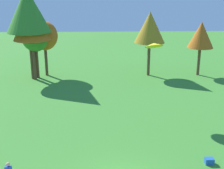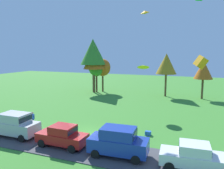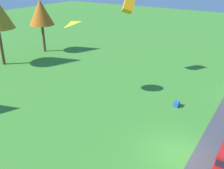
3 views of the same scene
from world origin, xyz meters
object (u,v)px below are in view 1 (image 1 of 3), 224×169
tree_right_of_center (35,37)px  kite_delta_over_trees (154,45)px  tree_far_left (150,28)px  cooler_box (209,161)px  tree_lone_near (28,10)px  tree_left_of_center (44,36)px  tree_center_back (201,35)px  tree_far_right (31,22)px

tree_right_of_center → kite_delta_over_trees: (12.31, -11.54, 1.19)m
tree_far_left → kite_delta_over_trees: bearing=-97.1°
tree_right_of_center → cooler_box: tree_right_of_center is taller
cooler_box → kite_delta_over_trees: size_ratio=0.35×
tree_far_left → cooler_box: size_ratio=14.18×
tree_lone_near → tree_left_of_center: tree_lone_near is taller
tree_center_back → kite_delta_over_trees: bearing=-123.1°
tree_far_right → tree_right_of_center: (0.22, 0.64, -1.89)m
tree_lone_near → tree_far_right: 1.34m
tree_far_right → tree_left_of_center: size_ratio=1.35×
tree_left_of_center → cooler_box: tree_left_of_center is taller
tree_right_of_center → tree_far_right: bearing=-108.7°
tree_lone_near → kite_delta_over_trees: tree_lone_near is taller
tree_far_right → tree_right_of_center: size_ratio=1.33×
tree_right_of_center → tree_left_of_center: bearing=48.2°
tree_lone_near → tree_center_back: 20.97m
tree_lone_near → tree_right_of_center: (0.55, 0.39, -3.17)m
kite_delta_over_trees → tree_far_left: bearing=82.9°
tree_lone_near → cooler_box: (15.36, -19.53, -8.03)m
tree_lone_near → tree_right_of_center: size_ratio=1.57×
kite_delta_over_trees → cooler_box: bearing=-73.3°
tree_far_right → tree_lone_near: bearing=142.4°
tree_lone_near → tree_left_of_center: size_ratio=1.59×
tree_far_right → cooler_box: 25.37m
tree_lone_near → tree_center_back: tree_lone_near is taller
tree_right_of_center → tree_center_back: tree_right_of_center is taller
tree_left_of_center → cooler_box: bearing=-56.5°
kite_delta_over_trees → tree_lone_near: bearing=139.1°
tree_lone_near → tree_far_left: 14.58m
tree_lone_near → tree_left_of_center: (1.47, 1.42, -3.24)m
tree_far_left → cooler_box: 21.40m
tree_left_of_center → tree_far_left: bearing=-1.7°
tree_far_right → cooler_box: size_ratio=16.36×
tree_right_of_center → tree_lone_near: bearing=-144.4°
tree_left_of_center → kite_delta_over_trees: bearing=-47.8°
tree_lone_near → tree_center_back: bearing=2.5°
cooler_box → tree_far_right: bearing=127.9°
tree_far_left → tree_left_of_center: bearing=178.3°
tree_center_back → kite_delta_over_trees: (-7.86, -12.05, 1.17)m
tree_left_of_center → cooler_box: 25.60m
tree_lone_near → tree_far_left: tree_lone_near is taller
tree_center_back → cooler_box: tree_center_back is taller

